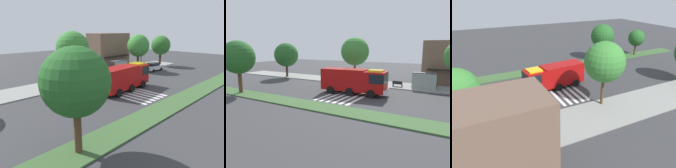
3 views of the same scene
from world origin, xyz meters
The scene contains 10 objects.
ground_plane centered at (0.00, 0.00, 0.00)m, with size 120.00×120.00×0.00m, color #38383A.
sidewalk centered at (0.00, 9.26, 0.07)m, with size 60.00×5.99×0.14m, color gray.
median_strip centered at (0.00, -7.76, 0.07)m, with size 60.00×3.00×0.14m, color #3D6033.
crosswalk centered at (2.92, 0.00, 0.01)m, with size 4.95×11.27×0.01m.
fire_truck centered at (3.58, 0.00, 2.00)m, with size 9.41×3.43×3.54m.
bus_stop_shelter centered at (11.36, 8.03, 1.89)m, with size 3.50×1.40×2.46m.
bench_near_shelter centered at (7.36, 7.99, 0.59)m, with size 1.60×0.50×0.90m.
sidewalk_tree_far_west centered at (-16.35, 7.26, 4.78)m, with size 5.06×5.06×7.19m.
sidewalk_tree_west centered at (-0.04, 7.26, 5.71)m, with size 4.88×4.88×8.03m.
median_tree_west centered at (-10.60, -7.76, 5.07)m, with size 4.58×4.58×7.25m.
Camera 2 is at (15.72, -25.27, 6.50)m, focal length 32.92 mm.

